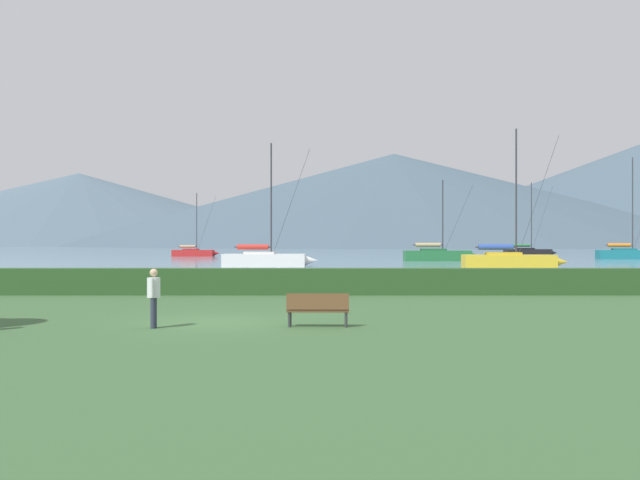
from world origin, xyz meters
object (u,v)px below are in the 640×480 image
Objects in this scene: sailboat_slip_3 at (266,259)px; sailboat_slip_4 at (529,252)px; sailboat_slip_0 at (439,255)px; person_standing_walker at (154,293)px; sailboat_slip_6 at (195,252)px; sailboat_slip_5 at (511,260)px; sailboat_slip_1 at (629,253)px; park_bench_near_path at (318,308)px.

sailboat_slip_4 is (36.00, 42.54, -0.06)m from sailboat_slip_3.
sailboat_slip_0 is 26.77m from sailboat_slip_3.
sailboat_slip_0 is 5.73× the size of person_standing_walker.
sailboat_slip_4 is at bearing 1.62° from sailboat_slip_6.
sailboat_slip_0 is at bearing 98.03° from sailboat_slip_5.
sailboat_slip_1 is 60.26m from sailboat_slip_6.
sailboat_slip_3 is at bearing -135.82° from sailboat_slip_0.
sailboat_slip_6 is at bearing 170.50° from sailboat_slip_1.
sailboat_slip_6 reaches higher than park_bench_near_path.
person_standing_walker is (-43.99, -72.60, 0.24)m from sailboat_slip_1.
sailboat_slip_6 is (-58.19, 15.66, -0.14)m from sailboat_slip_1.
sailboat_slip_5 is at bearing -108.47° from sailboat_slip_4.
person_standing_walker is at bearing -113.95° from sailboat_slip_5.
person_standing_walker is (-18.42, -64.77, 0.25)m from sailboat_slip_0.
sailboat_slip_5 reaches higher than sailboat_slip_0.
sailboat_slip_3 is 6.36× the size of park_bench_near_path.
sailboat_slip_1 reaches higher than sailboat_slip_3.
sailboat_slip_0 is at bearing -34.06° from sailboat_slip_6.
park_bench_near_path is (4.88, -45.39, -0.18)m from sailboat_slip_3.
sailboat_slip_0 is 0.73× the size of sailboat_slip_1.
sailboat_slip_3 is 44.80m from sailboat_slip_6.
sailboat_slip_6 is 5.72× the size of person_standing_walker.
sailboat_slip_0 is 0.84× the size of sailboat_slip_3.
sailboat_slip_3 is at bearing 97.66° from park_bench_near_path.
sailboat_slip_5 is (2.21, -23.62, 0.01)m from sailboat_slip_0.
park_bench_near_path is at bearing -110.23° from sailboat_slip_4.
park_bench_near_path is 1.07× the size of person_standing_walker.
sailboat_slip_1 is (25.56, 7.83, 0.00)m from sailboat_slip_0.
park_bench_near_path is (18.76, -87.98, -0.06)m from sailboat_slip_6.
sailboat_slip_5 is 58.59m from sailboat_slip_6.
sailboat_slip_6 is at bearing 129.17° from sailboat_slip_5.
person_standing_walker is (0.32, -45.66, 0.25)m from sailboat_slip_3.
sailboat_slip_4 reaches higher than sailboat_slip_0.
sailboat_slip_3 is at bearing -143.14° from sailboat_slip_1.
park_bench_near_path is at bearing 2.05° from person_standing_walker.
sailboat_slip_3 is (-18.75, -19.11, -0.01)m from sailboat_slip_0.
park_bench_near_path is at bearing -76.28° from sailboat_slip_6.
park_bench_near_path is 4.58m from person_standing_walker.
sailboat_slip_0 reaches higher than sailboat_slip_6.
sailboat_slip_3 reaches higher than sailboat_slip_6.
sailboat_slip_6 reaches higher than person_standing_walker.
sailboat_slip_3 is 45.67m from person_standing_walker.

